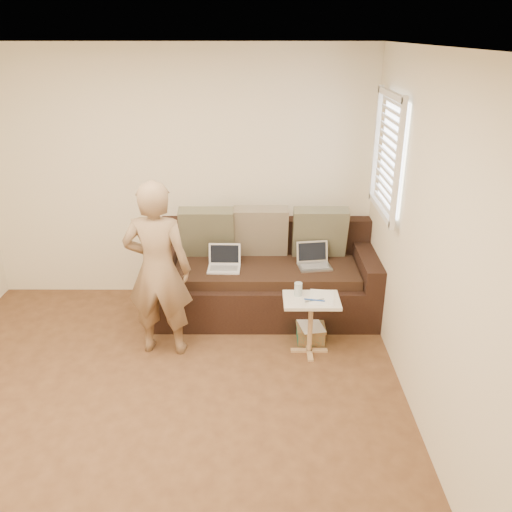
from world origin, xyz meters
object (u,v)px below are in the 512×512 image
object	(u,v)px
laptop_white	(224,270)
sofa	(266,274)
person	(158,270)
side_table	(310,326)
laptop_silver	(315,267)
striped_box	(310,333)
drinking_glass	(298,289)

from	to	relation	value
laptop_white	sofa	bearing A→B (deg)	16.80
person	laptop_white	bearing A→B (deg)	-126.70
side_table	laptop_white	bearing A→B (deg)	141.24
laptop_silver	side_table	world-z (taller)	laptop_silver
laptop_silver	striped_box	world-z (taller)	laptop_silver
person	striped_box	xyz separation A→B (m)	(1.35, 0.15, -0.72)
person	side_table	xyz separation A→B (m)	(1.33, -0.04, -0.53)
sofa	striped_box	distance (m)	0.79
laptop_white	striped_box	world-z (taller)	laptop_white
laptop_silver	striped_box	bearing A→B (deg)	-106.14
drinking_glass	striped_box	size ratio (longest dim) A/B	0.45
sofa	striped_box	bearing A→B (deg)	-54.39
laptop_white	person	size ratio (longest dim) A/B	0.20
striped_box	laptop_white	bearing A→B (deg)	151.00
sofa	laptop_silver	distance (m)	0.50
side_table	person	bearing A→B (deg)	178.49
laptop_silver	striped_box	distance (m)	0.68
drinking_glass	striped_box	distance (m)	0.55
sofa	laptop_white	world-z (taller)	sofa
side_table	drinking_glass	xyz separation A→B (m)	(-0.11, 0.06, 0.33)
sofa	laptop_white	xyz separation A→B (m)	(-0.42, -0.12, 0.10)
sofa	person	bearing A→B (deg)	-142.40
side_table	drinking_glass	world-z (taller)	drinking_glass
sofa	drinking_glass	world-z (taller)	sofa
sofa	laptop_silver	xyz separation A→B (m)	(0.48, -0.06, 0.10)
person	striped_box	distance (m)	1.54
person	side_table	bearing A→B (deg)	-177.52
laptop_white	drinking_glass	xyz separation A→B (m)	(0.69, -0.58, 0.08)
person	striped_box	bearing A→B (deg)	-169.68
drinking_glass	striped_box	bearing A→B (deg)	40.93
laptop_white	person	bearing A→B (deg)	-129.35
striped_box	sofa	bearing A→B (deg)	125.61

